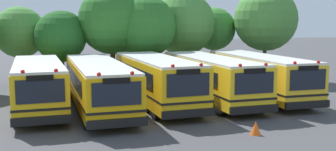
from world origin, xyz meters
name	(u,v)px	position (x,y,z in m)	size (l,w,h in m)	color
ground_plane	(157,104)	(0.00, 0.00, 0.00)	(160.00, 160.00, 0.00)	#424244
school_bus_0	(38,84)	(-6.40, 0.22, 1.41)	(2.64, 9.56, 2.68)	yellow
school_bus_1	(98,83)	(-3.36, -0.20, 1.39)	(2.57, 11.46, 2.63)	#EAA80C
school_bus_2	(156,79)	(-0.09, -0.18, 1.46)	(2.78, 9.98, 2.78)	yellow
school_bus_3	(211,77)	(3.26, -0.10, 1.43)	(2.61, 10.33, 2.71)	yellow
school_bus_4	(259,74)	(6.50, 0.03, 1.43)	(2.76, 10.32, 2.72)	yellow
tree_1	(18,32)	(-7.70, 9.56, 3.86)	(3.72, 3.72, 5.75)	#4C3823
tree_2	(62,35)	(-4.73, 7.52, 3.72)	(3.61, 3.61, 5.42)	#4C3823
tree_3	(114,20)	(-1.05, 7.32, 4.74)	(4.85, 4.85, 7.15)	#4C3823
tree_4	(145,26)	(1.08, 6.73, 4.34)	(4.60, 4.60, 6.59)	#4C3823
tree_5	(185,23)	(4.81, 8.63, 4.56)	(5.00, 5.00, 6.98)	#4C3823
tree_6	(213,30)	(7.60, 9.59, 3.95)	(3.57, 3.57, 5.83)	#4C3823
tree_7	(266,20)	(11.03, 6.89, 4.78)	(5.01, 5.01, 7.33)	#4C3823
traffic_cone	(256,128)	(2.12, -7.43, 0.29)	(0.44, 0.44, 0.57)	#EA5914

